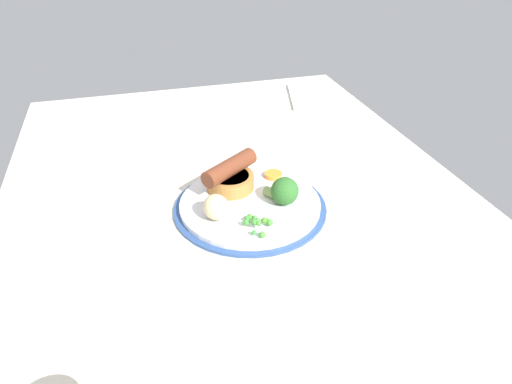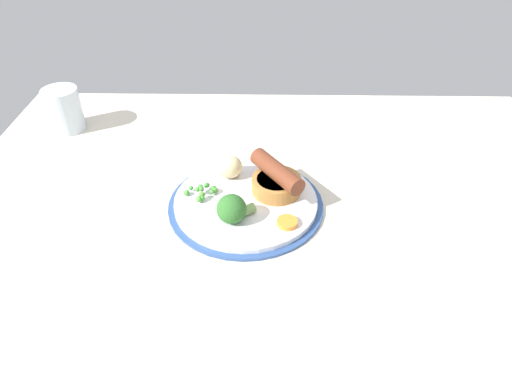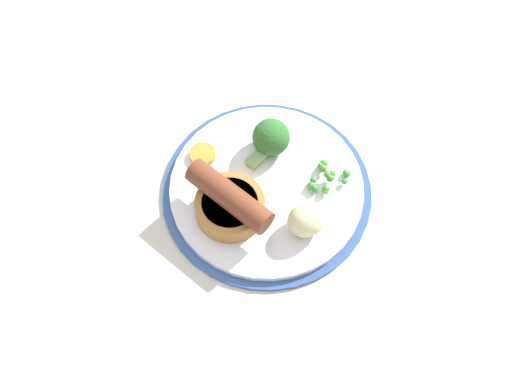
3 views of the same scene
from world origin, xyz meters
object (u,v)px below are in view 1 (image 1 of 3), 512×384
at_px(potato_chunk_0, 216,207).
at_px(carrot_slice_0, 273,175).
at_px(pea_pile, 256,223).
at_px(dinner_plate, 250,206).
at_px(sausage_pudding, 231,178).
at_px(broccoli_floret_near, 284,191).
at_px(fork, 293,97).

relative_size(potato_chunk_0, carrot_slice_0, 1.41).
height_order(pea_pile, carrot_slice_0, pea_pile).
distance_m(dinner_plate, carrot_slice_0, 0.09).
distance_m(potato_chunk_0, carrot_slice_0, 0.15).
bearing_deg(dinner_plate, sausage_pudding, -154.40).
bearing_deg(broccoli_floret_near, sausage_pudding, -164.90).
height_order(broccoli_floret_near, carrot_slice_0, broccoli_floret_near).
relative_size(sausage_pudding, potato_chunk_0, 2.39).
bearing_deg(potato_chunk_0, dinner_plate, 115.63).
bearing_deg(pea_pile, potato_chunk_0, -127.86).
xyz_separation_m(pea_pile, broccoli_floret_near, (-0.05, 0.06, 0.01)).
xyz_separation_m(pea_pile, potato_chunk_0, (-0.04, -0.05, 0.01)).
relative_size(sausage_pudding, fork, 0.58).
distance_m(potato_chunk_0, fork, 0.57).
height_order(broccoli_floret_near, potato_chunk_0, broccoli_floret_near).
bearing_deg(fork, pea_pile, -11.25).
bearing_deg(broccoli_floret_near, pea_pile, -83.45).
distance_m(carrot_slice_0, fork, 0.43).
bearing_deg(pea_pile, broccoli_floret_near, 131.00).
height_order(sausage_pudding, pea_pile, sausage_pudding).
relative_size(broccoli_floret_near, potato_chunk_0, 1.36).
bearing_deg(potato_chunk_0, fork, 148.02).
height_order(dinner_plate, pea_pile, pea_pile).
bearing_deg(fork, sausage_pudding, -18.45).
relative_size(broccoli_floret_near, carrot_slice_0, 1.91).
xyz_separation_m(broccoli_floret_near, potato_chunk_0, (0.01, -0.11, -0.00)).
height_order(dinner_plate, potato_chunk_0, potato_chunk_0).
height_order(dinner_plate, carrot_slice_0, carrot_slice_0).
bearing_deg(carrot_slice_0, potato_chunk_0, -52.46).
bearing_deg(dinner_plate, pea_pile, -7.49).
height_order(carrot_slice_0, fork, carrot_slice_0).
height_order(pea_pile, potato_chunk_0, potato_chunk_0).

